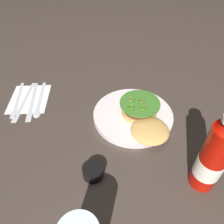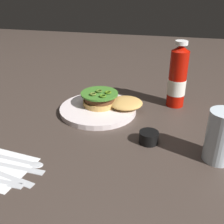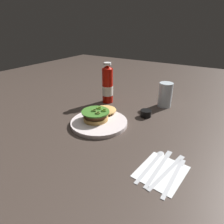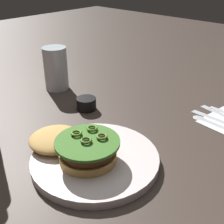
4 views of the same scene
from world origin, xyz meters
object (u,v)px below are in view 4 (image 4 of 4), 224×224
Objects in this scene: condiment_cup at (86,104)px; water_glass at (56,68)px; spoon_utensil at (218,124)px; dinner_plate at (95,159)px; burger_sandwich at (75,146)px.

water_glass is at bearing -11.32° from condiment_cup.
spoon_utensil is at bearing -165.44° from water_glass.
spoon_utensil is (-0.49, -0.13, -0.06)m from water_glass.
dinner_plate is 4.79× the size of condiment_cup.
burger_sandwich is at bearing 65.52° from spoon_utensil.
spoon_utensil is (-0.12, -0.32, -0.00)m from dinner_plate.
water_glass is at bearing 14.56° from spoon_utensil.
condiment_cup is (-0.18, 0.04, -0.05)m from water_glass.
burger_sandwich reaches higher than condiment_cup.
water_glass reaches higher than condiment_cup.
spoon_utensil is at bearing -110.75° from dinner_plate.
dinner_plate is at bearing -146.62° from burger_sandwich.
dinner_plate is 1.94× the size of water_glass.
water_glass is 2.47× the size of condiment_cup.
water_glass reaches higher than burger_sandwich.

